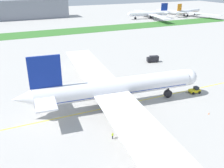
% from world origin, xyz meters
% --- Properties ---
extents(ground_plane, '(600.00, 600.00, 0.00)m').
position_xyz_m(ground_plane, '(0.00, 0.00, 0.00)').
color(ground_plane, '#ADAAA5').
rests_on(ground_plane, ground).
extents(apron_taxi_line, '(280.00, 0.36, 0.01)m').
position_xyz_m(apron_taxi_line, '(0.00, -2.05, 0.00)').
color(apron_taxi_line, yellow).
rests_on(apron_taxi_line, ground).
extents(grass_median_strip, '(320.00, 24.00, 0.10)m').
position_xyz_m(grass_median_strip, '(0.00, 118.63, 0.05)').
color(grass_median_strip, '#38722D').
rests_on(grass_median_strip, ground).
extents(airliner_foreground, '(57.17, 91.66, 17.78)m').
position_xyz_m(airliner_foreground, '(-6.58, -1.78, 6.04)').
color(airliner_foreground, white).
rests_on(airliner_foreground, ground).
extents(pushback_tug, '(5.50, 2.79, 2.16)m').
position_xyz_m(pushback_tug, '(22.76, -4.46, 0.98)').
color(pushback_tug, yellow).
rests_on(pushback_tug, ground).
extents(ground_crew_wingwalker_port, '(0.52, 0.48, 1.75)m').
position_xyz_m(ground_crew_wingwalker_port, '(-13.74, -17.11, 1.07)').
color(ground_crew_wingwalker_port, black).
rests_on(ground_crew_wingwalker_port, ground).
extents(traffic_cone_near_nose, '(0.36, 0.36, 0.58)m').
position_xyz_m(traffic_cone_near_nose, '(16.50, -17.58, 0.28)').
color(traffic_cone_near_nose, '#F2590C').
rests_on(traffic_cone_near_nose, ground).
extents(service_truck_baggage_loader, '(5.69, 3.43, 2.96)m').
position_xyz_m(service_truck_baggage_loader, '(28.20, 30.27, 1.60)').
color(service_truck_baggage_loader, black).
rests_on(service_truck_baggage_loader, ground).
extents(parked_airliner_far_left, '(45.03, 72.31, 14.27)m').
position_xyz_m(parked_airliner_far_left, '(100.80, 148.54, 4.84)').
color(parked_airliner_far_left, white).
rests_on(parked_airliner_far_left, ground).
extents(parked_airliner_far_centre, '(44.10, 72.60, 13.14)m').
position_xyz_m(parked_airliner_far_centre, '(146.90, 149.02, 4.46)').
color(parked_airliner_far_centre, white).
rests_on(parked_airliner_far_centre, ground).
extents(terminal_building, '(113.14, 20.00, 18.00)m').
position_xyz_m(terminal_building, '(-25.75, 197.62, 9.00)').
color(terminal_building, gray).
rests_on(terminal_building, ground).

